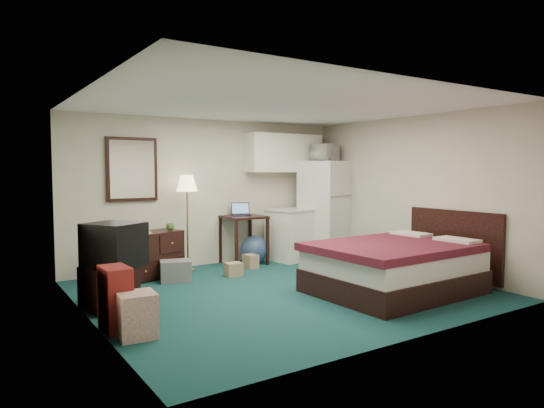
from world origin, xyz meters
TOP-DOWN VIEW (x-y plane):
  - floor at (0.00, 0.00)m, footprint 5.00×4.50m
  - ceiling at (0.00, 0.00)m, footprint 5.00×4.50m
  - walls at (0.00, 0.00)m, footprint 5.01×4.51m
  - mirror at (-1.35, 2.22)m, footprint 0.80×0.06m
  - upper_cabinets at (1.45, 2.08)m, footprint 1.50×0.35m
  - headboard at (2.46, -0.89)m, footprint 0.06×1.56m
  - dresser at (-1.26, 1.75)m, footprint 1.12×0.78m
  - floor_lamp at (-0.54, 1.95)m, footprint 0.38×0.38m
  - desk at (0.49, 1.93)m, footprint 0.68×0.68m
  - exercise_ball at (0.67, 1.85)m, footprint 0.58×0.58m
  - kitchen_counter at (1.44, 1.79)m, footprint 0.94×0.79m
  - fridge at (2.08, 1.66)m, footprint 0.92×0.92m
  - bed at (1.19, -0.89)m, footprint 2.10×1.66m
  - tv_stand at (-2.21, 0.40)m, footprint 0.63×0.66m
  - suitcase at (-2.35, -0.44)m, footprint 0.27×0.41m
  - retail_box at (-2.23, -0.74)m, footprint 0.38×0.38m
  - file_bin at (-1.01, 1.32)m, footprint 0.52×0.44m
  - cardboard_box_a at (-0.13, 1.16)m, footprint 0.26×0.23m
  - cardboard_box_b at (0.41, 1.54)m, footprint 0.22×0.25m
  - laptop at (0.47, 1.96)m, footprint 0.39×0.35m
  - crt_tv at (-2.13, 0.40)m, footprint 0.79×0.80m
  - microwave at (2.05, 1.63)m, footprint 0.63×0.51m
  - book_a at (-1.45, 1.60)m, footprint 0.14×0.12m
  - book_b at (-1.41, 1.77)m, footprint 0.14×0.12m
  - mug at (-0.89, 1.81)m, footprint 0.13×0.11m

SIDE VIEW (x-z plane):
  - floor at x=0.00m, z-range -0.01..0.01m
  - cardboard_box_a at x=-0.13m, z-range 0.00..0.21m
  - cardboard_box_b at x=0.41m, z-range 0.00..0.23m
  - file_bin at x=-1.01m, z-range 0.00..0.31m
  - retail_box at x=-2.23m, z-range 0.00..0.44m
  - exercise_ball at x=0.67m, z-range 0.00..0.49m
  - tv_stand at x=-2.21m, z-range 0.00..0.50m
  - bed at x=1.19m, z-range 0.00..0.66m
  - suitcase at x=-2.35m, z-range 0.00..0.66m
  - dresser at x=-1.26m, z-range 0.00..0.70m
  - desk at x=0.49m, z-range 0.00..0.85m
  - kitchen_counter at x=1.44m, z-range 0.00..0.90m
  - headboard at x=2.46m, z-range 0.05..1.05m
  - crt_tv at x=-2.13m, z-range 0.50..1.02m
  - mug at x=-0.89m, z-range 0.70..0.83m
  - floor_lamp at x=-0.54m, z-range 0.00..1.56m
  - book_b at x=-1.41m, z-range 0.70..0.92m
  - book_a at x=-1.45m, z-range 0.70..0.92m
  - fridge at x=2.08m, z-range 0.00..1.80m
  - laptop at x=0.47m, z-range 0.85..1.06m
  - walls at x=0.00m, z-range 0.00..2.50m
  - mirror at x=-1.35m, z-range 1.15..2.15m
  - upper_cabinets at x=1.45m, z-range 1.60..2.30m
  - microwave at x=2.05m, z-range 1.80..2.18m
  - ceiling at x=0.00m, z-range 2.50..2.50m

